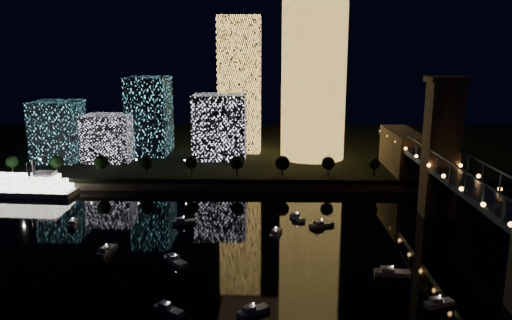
% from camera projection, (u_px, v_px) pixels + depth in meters
% --- Properties ---
extents(ground, '(520.00, 520.00, 0.00)m').
position_uv_depth(ground, '(254.00, 273.00, 134.67)').
color(ground, black).
rests_on(ground, ground).
extents(far_bank, '(420.00, 160.00, 5.00)m').
position_uv_depth(far_bank, '(262.00, 149.00, 290.30)').
color(far_bank, black).
rests_on(far_bank, ground).
extents(seawall, '(420.00, 6.00, 3.00)m').
position_uv_depth(seawall, '(259.00, 186.00, 214.38)').
color(seawall, '#6B5E4C').
rests_on(seawall, ground).
extents(tower_cylindrical, '(34.00, 34.00, 89.51)m').
position_uv_depth(tower_cylindrical, '(314.00, 69.00, 246.11)').
color(tower_cylindrical, '#FFC051').
rests_on(tower_cylindrical, far_bank).
extents(tower_rectangular, '(22.39, 22.39, 71.24)m').
position_uv_depth(tower_rectangular, '(240.00, 85.00, 266.90)').
color(tower_rectangular, '#FFC051').
rests_on(tower_rectangular, far_bank).
extents(midrise_blocks, '(102.95, 42.74, 40.34)m').
position_uv_depth(midrise_blocks, '(143.00, 125.00, 253.32)').
color(midrise_blocks, silver).
rests_on(midrise_blocks, far_bank).
extents(truss_bridge, '(13.00, 266.00, 50.00)m').
position_uv_depth(truss_bridge, '(497.00, 213.00, 133.20)').
color(truss_bridge, navy).
rests_on(truss_bridge, ground).
extents(riverboat, '(49.88, 13.61, 14.85)m').
position_uv_depth(riverboat, '(15.00, 186.00, 206.40)').
color(riverboat, silver).
rests_on(riverboat, ground).
extents(motorboats, '(113.01, 71.91, 2.78)m').
position_uv_depth(motorboats, '(241.00, 251.00, 147.10)').
color(motorboats, silver).
rests_on(motorboats, ground).
extents(esplanade_trees, '(165.22, 6.51, 8.76)m').
position_uv_depth(esplanade_trees, '(191.00, 163.00, 219.05)').
color(esplanade_trees, black).
rests_on(esplanade_trees, far_bank).
extents(street_lamps, '(132.70, 0.70, 5.65)m').
position_uv_depth(street_lamps, '(185.00, 163.00, 225.31)').
color(street_lamps, black).
rests_on(street_lamps, far_bank).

